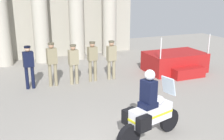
{
  "coord_description": "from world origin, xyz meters",
  "views": [
    {
      "loc": [
        -2.01,
        -4.9,
        3.76
      ],
      "look_at": [
        1.16,
        3.0,
        1.18
      ],
      "focal_mm": 43.67,
      "sensor_mm": 36.0,
      "label": 1
    }
  ],
  "objects": [
    {
      "name": "motorcycle_with_rider",
      "position": [
        1.15,
        0.5,
        0.79
      ],
      "size": [
        2.05,
        0.9,
        1.9
      ],
      "rotation": [
        0.0,
        0.0,
        0.27
      ],
      "color": "black",
      "rests_on": "ground_plane"
    },
    {
      "name": "officer_in_row_3",
      "position": [
        1.27,
        5.45,
        0.99
      ],
      "size": [
        0.4,
        0.26,
        1.68
      ],
      "rotation": [
        0.0,
        0.0,
        3.26
      ],
      "color": "#847A5B",
      "rests_on": "ground_plane"
    },
    {
      "name": "officer_in_row_0",
      "position": [
        -1.25,
        5.5,
        0.99
      ],
      "size": [
        0.4,
        0.26,
        1.68
      ],
      "rotation": [
        0.0,
        0.0,
        3.26
      ],
      "color": "black",
      "rests_on": "ground_plane"
    },
    {
      "name": "officer_in_row_1",
      "position": [
        -0.37,
        5.47,
        1.03
      ],
      "size": [
        0.4,
        0.26,
        1.75
      ],
      "rotation": [
        0.0,
        0.0,
        3.26
      ],
      "color": "#847A5B",
      "rests_on": "ground_plane"
    },
    {
      "name": "reviewing_stand",
      "position": [
        5.27,
        5.34,
        0.43
      ],
      "size": [
        2.67,
        2.18,
        1.79
      ],
      "color": "#A51919",
      "rests_on": "ground_plane"
    },
    {
      "name": "officer_in_row_2",
      "position": [
        0.46,
        5.4,
        0.96
      ],
      "size": [
        0.4,
        0.26,
        1.63
      ],
      "rotation": [
        0.0,
        0.0,
        3.26
      ],
      "color": "gray",
      "rests_on": "ground_plane"
    },
    {
      "name": "officer_in_row_4",
      "position": [
        2.09,
        5.41,
        0.98
      ],
      "size": [
        0.4,
        0.26,
        1.66
      ],
      "rotation": [
        0.0,
        0.0,
        3.26
      ],
      "color": "gray",
      "rests_on": "ground_plane"
    }
  ]
}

